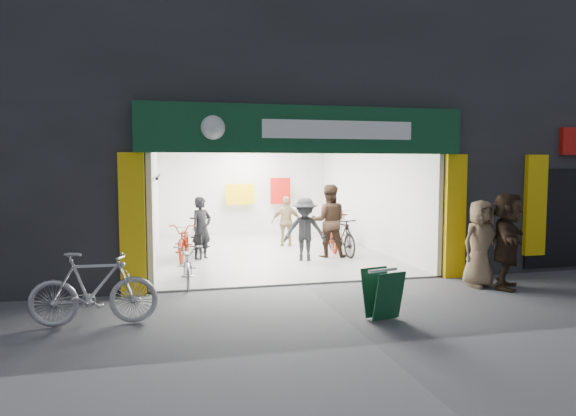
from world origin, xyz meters
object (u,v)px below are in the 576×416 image
object	(u,v)px
parked_bike	(94,289)
pedestrian_near	(480,244)
bike_left_front	(188,263)
sandwich_board	(383,293)
bike_right_front	(341,236)

from	to	relation	value
parked_bike	pedestrian_near	xyz separation A→B (m)	(7.01, 0.85, 0.30)
bike_left_front	pedestrian_near	xyz separation A→B (m)	(5.56, -1.51, 0.43)
bike_left_front	sandwich_board	bearing A→B (deg)	-47.26
pedestrian_near	bike_right_front	bearing A→B (deg)	101.46
pedestrian_near	parked_bike	bearing A→B (deg)	177.23
bike_right_front	pedestrian_near	bearing A→B (deg)	-73.00
bike_left_front	bike_right_front	distance (m)	4.70
bike_right_front	parked_bike	size ratio (longest dim) A/B	0.94
bike_right_front	pedestrian_near	world-z (taller)	pedestrian_near
bike_right_front	bike_left_front	bearing A→B (deg)	-153.90
sandwich_board	parked_bike	bearing A→B (deg)	156.91
pedestrian_near	sandwich_board	distance (m)	3.20
bike_right_front	pedestrian_near	size ratio (longest dim) A/B	1.02
bike_left_front	parked_bike	distance (m)	2.78
pedestrian_near	sandwich_board	size ratio (longest dim) A/B	2.23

